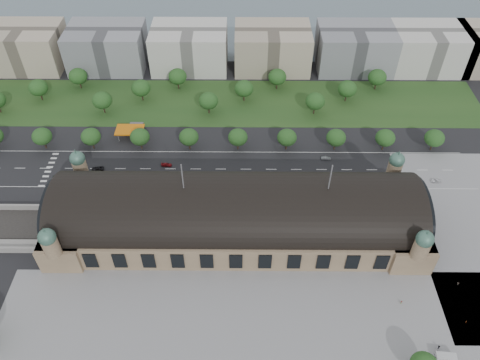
{
  "coord_description": "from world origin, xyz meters",
  "views": [
    {
      "loc": [
        2.28,
        -125.22,
        151.54
      ],
      "look_at": [
        1.31,
        16.26,
        14.0
      ],
      "focal_mm": 35.0,
      "sensor_mm": 36.0,
      "label": 1
    }
  ],
  "objects_px": {
    "petrol_station": "(133,129)",
    "parked_car_1": "(134,193)",
    "pedestrian_1": "(466,322)",
    "parked_car_5": "(159,193)",
    "bus_mid": "(280,176)",
    "pedestrian_2": "(458,283)",
    "parked_car_4": "(151,187)",
    "traffic_car_2": "(97,169)",
    "traffic_car_3": "(167,165)",
    "parked_car_2": "(118,187)",
    "van_south": "(445,358)",
    "traffic_car_5": "(326,158)",
    "bus_west": "(201,182)",
    "traffic_car_6": "(436,181)",
    "bus_east": "(267,183)",
    "parked_car_6": "(197,191)",
    "traffic_car_4": "(247,179)",
    "pedestrian_0": "(401,302)",
    "pedestrian_4": "(438,347)",
    "parked_car_0": "(86,187)",
    "parked_car_3": "(165,187)"
  },
  "relations": [
    {
      "from": "parked_car_2",
      "to": "bus_mid",
      "type": "bearing_deg",
      "value": 61.24
    },
    {
      "from": "petrol_station",
      "to": "van_south",
      "type": "relative_size",
      "value": 2.07
    },
    {
      "from": "traffic_car_3",
      "to": "parked_car_1",
      "type": "relative_size",
      "value": 0.92
    },
    {
      "from": "parked_car_5",
      "to": "pedestrian_2",
      "type": "relative_size",
      "value": 3.04
    },
    {
      "from": "pedestrian_2",
      "to": "bus_mid",
      "type": "bearing_deg",
      "value": 8.3
    },
    {
      "from": "pedestrian_1",
      "to": "petrol_station",
      "type": "bearing_deg",
      "value": 84.32
    },
    {
      "from": "pedestrian_2",
      "to": "traffic_car_4",
      "type": "bearing_deg",
      "value": 15.03
    },
    {
      "from": "traffic_car_2",
      "to": "parked_car_5",
      "type": "relative_size",
      "value": 1.0
    },
    {
      "from": "parked_car_2",
      "to": "bus_west",
      "type": "xyz_separation_m",
      "value": [
        37.82,
        2.0,
        1.17
      ]
    },
    {
      "from": "traffic_car_4",
      "to": "bus_east",
      "type": "height_order",
      "value": "bus_east"
    },
    {
      "from": "traffic_car_5",
      "to": "pedestrian_2",
      "type": "bearing_deg",
      "value": -146.22
    },
    {
      "from": "traffic_car_4",
      "to": "pedestrian_0",
      "type": "xyz_separation_m",
      "value": [
        56.08,
        -64.48,
        0.03
      ]
    },
    {
      "from": "traffic_car_3",
      "to": "traffic_car_6",
      "type": "xyz_separation_m",
      "value": [
        125.96,
        -10.03,
        -0.08
      ]
    },
    {
      "from": "petrol_station",
      "to": "parked_car_1",
      "type": "xyz_separation_m",
      "value": [
        7.45,
        -44.28,
        -2.2
      ]
    },
    {
      "from": "traffic_car_3",
      "to": "bus_mid",
      "type": "height_order",
      "value": "bus_mid"
    },
    {
      "from": "bus_west",
      "to": "traffic_car_6",
      "type": "bearing_deg",
      "value": -84.71
    },
    {
      "from": "parked_car_5",
      "to": "bus_mid",
      "type": "relative_size",
      "value": 0.53
    },
    {
      "from": "bus_east",
      "to": "traffic_car_5",
      "type": "bearing_deg",
      "value": -56.14
    },
    {
      "from": "pedestrian_1",
      "to": "traffic_car_2",
      "type": "bearing_deg",
      "value": 94.64
    },
    {
      "from": "parked_car_5",
      "to": "parked_car_0",
      "type": "bearing_deg",
      "value": -119.22
    },
    {
      "from": "traffic_car_2",
      "to": "pedestrian_1",
      "type": "height_order",
      "value": "traffic_car_2"
    },
    {
      "from": "bus_west",
      "to": "pedestrian_2",
      "type": "relative_size",
      "value": 6.98
    },
    {
      "from": "traffic_car_2",
      "to": "parked_car_3",
      "type": "height_order",
      "value": "traffic_car_2"
    },
    {
      "from": "parked_car_1",
      "to": "parked_car_6",
      "type": "bearing_deg",
      "value": 53.37
    },
    {
      "from": "parked_car_2",
      "to": "bus_mid",
      "type": "relative_size",
      "value": 0.43
    },
    {
      "from": "traffic_car_6",
      "to": "pedestrian_2",
      "type": "distance_m",
      "value": 56.36
    },
    {
      "from": "parked_car_6",
      "to": "traffic_car_4",
      "type": "bearing_deg",
      "value": 84.3
    },
    {
      "from": "bus_mid",
      "to": "pedestrian_1",
      "type": "relative_size",
      "value": 7.12
    },
    {
      "from": "van_south",
      "to": "traffic_car_6",
      "type": "bearing_deg",
      "value": 80.5
    },
    {
      "from": "traffic_car_5",
      "to": "pedestrian_1",
      "type": "xyz_separation_m",
      "value": [
        38.51,
        -86.77,
        0.01
      ]
    },
    {
      "from": "traffic_car_2",
      "to": "traffic_car_3",
      "type": "distance_m",
      "value": 32.64
    },
    {
      "from": "traffic_car_6",
      "to": "pedestrian_0",
      "type": "xyz_separation_m",
      "value": [
        -31.32,
        -64.03,
        0.16
      ]
    },
    {
      "from": "traffic_car_4",
      "to": "bus_mid",
      "type": "xyz_separation_m",
      "value": [
        15.51,
        1.37,
        0.77
      ]
    },
    {
      "from": "pedestrian_2",
      "to": "bus_east",
      "type": "bearing_deg",
      "value": 13.46
    },
    {
      "from": "parked_car_1",
      "to": "bus_mid",
      "type": "xyz_separation_m",
      "value": [
        66.42,
        11.0,
        0.79
      ]
    },
    {
      "from": "bus_east",
      "to": "parked_car_5",
      "type": "bearing_deg",
      "value": 98.83
    },
    {
      "from": "van_south",
      "to": "parked_car_2",
      "type": "bearing_deg",
      "value": 152.42
    },
    {
      "from": "parked_car_1",
      "to": "parked_car_4",
      "type": "bearing_deg",
      "value": 79.34
    },
    {
      "from": "traffic_car_2",
      "to": "parked_car_2",
      "type": "bearing_deg",
      "value": 38.06
    },
    {
      "from": "pedestrian_2",
      "to": "pedestrian_4",
      "type": "bearing_deg",
      "value": 109.85
    },
    {
      "from": "bus_mid",
      "to": "pedestrian_1",
      "type": "bearing_deg",
      "value": -136.36
    },
    {
      "from": "traffic_car_3",
      "to": "parked_car_4",
      "type": "xyz_separation_m",
      "value": [
        -5.17,
        -15.21,
        0.03
      ]
    },
    {
      "from": "parked_car_6",
      "to": "pedestrian_4",
      "type": "bearing_deg",
      "value": 24.27
    },
    {
      "from": "traffic_car_2",
      "to": "van_south",
      "type": "height_order",
      "value": "van_south"
    },
    {
      "from": "pedestrian_1",
      "to": "bus_east",
      "type": "bearing_deg",
      "value": 77.29
    },
    {
      "from": "traffic_car_2",
      "to": "traffic_car_6",
      "type": "distance_m",
      "value": 158.59
    },
    {
      "from": "parked_car_4",
      "to": "bus_west",
      "type": "distance_m",
      "value": 22.64
    },
    {
      "from": "van_south",
      "to": "pedestrian_2",
      "type": "distance_m",
      "value": 32.49
    },
    {
      "from": "traffic_car_5",
      "to": "van_south",
      "type": "relative_size",
      "value": 0.68
    },
    {
      "from": "pedestrian_0",
      "to": "bus_mid",
      "type": "bearing_deg",
      "value": 108.53
    }
  ]
}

